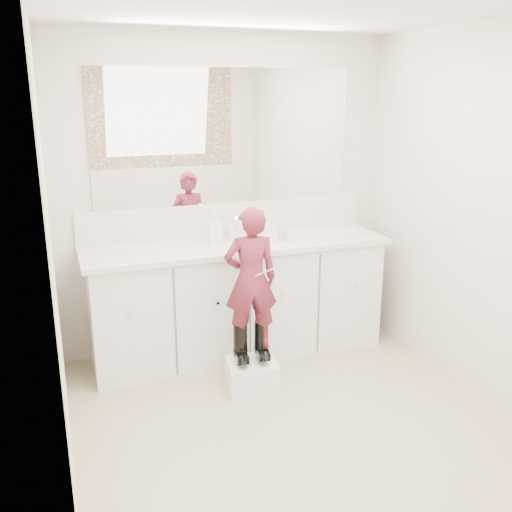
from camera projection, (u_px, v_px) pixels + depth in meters
name	position (u px, v px, depth m)	size (l,w,h in m)	color
floor	(304.00, 437.00, 3.39)	(3.00, 3.00, 0.00)	#958061
wall_back	(226.00, 195.00, 4.40)	(2.60, 2.60, 0.00)	beige
wall_left	(53.00, 267.00, 2.62)	(3.00, 3.00, 0.00)	beige
wall_right	(502.00, 223.00, 3.48)	(3.00, 3.00, 0.00)	beige
vanity_cabinet	(238.00, 301.00, 4.37)	(2.20, 0.55, 0.85)	silver
countertop	(238.00, 246.00, 4.23)	(2.28, 0.58, 0.04)	beige
backsplash	(227.00, 219.00, 4.44)	(2.28, 0.03, 0.25)	beige
mirror	(226.00, 137.00, 4.27)	(2.00, 0.02, 1.00)	white
faucet	(231.00, 231.00, 4.36)	(0.08, 0.08, 0.10)	silver
cup	(283.00, 234.00, 4.31)	(0.09, 0.09, 0.09)	#C1B39A
soap_bottle	(216.00, 228.00, 4.21)	(0.10, 0.10, 0.22)	white
step_stool	(252.00, 376.00, 3.89)	(0.33, 0.27, 0.21)	white
boot_left	(240.00, 343.00, 3.82)	(0.10, 0.18, 0.27)	black
boot_right	(261.00, 340.00, 3.87)	(0.10, 0.18, 0.27)	black
toddler	(251.00, 279.00, 3.72)	(0.35, 0.23, 0.97)	#992F4D
toothbrush	(265.00, 272.00, 3.65)	(0.01, 0.01, 0.14)	#E75AA9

